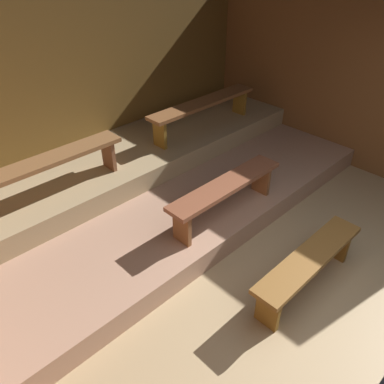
{
  "coord_description": "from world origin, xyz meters",
  "views": [
    {
      "loc": [
        -2.61,
        -0.55,
        3.05
      ],
      "look_at": [
        0.02,
        2.15,
        0.47
      ],
      "focal_mm": 35.83,
      "sensor_mm": 36.0,
      "label": 1
    }
  ],
  "objects_px": {
    "bench_lower_center": "(226,189)",
    "bench_middle_left": "(41,167)",
    "bench_floor_center": "(309,262)",
    "bench_middle_right": "(203,106)"
  },
  "relations": [
    {
      "from": "bench_floor_center",
      "to": "bench_lower_center",
      "type": "relative_size",
      "value": 0.95
    },
    {
      "from": "bench_floor_center",
      "to": "bench_middle_right",
      "type": "bearing_deg",
      "value": 65.93
    },
    {
      "from": "bench_lower_center",
      "to": "bench_middle_right",
      "type": "bearing_deg",
      "value": 52.64
    },
    {
      "from": "bench_floor_center",
      "to": "bench_middle_left",
      "type": "height_order",
      "value": "bench_middle_left"
    },
    {
      "from": "bench_lower_center",
      "to": "bench_middle_right",
      "type": "distance_m",
      "value": 1.83
    },
    {
      "from": "bench_middle_left",
      "to": "bench_floor_center",
      "type": "bearing_deg",
      "value": -62.08
    },
    {
      "from": "bench_middle_left",
      "to": "bench_middle_right",
      "type": "bearing_deg",
      "value": 0.0
    },
    {
      "from": "bench_lower_center",
      "to": "bench_middle_left",
      "type": "xyz_separation_m",
      "value": [
        -1.45,
        1.44,
        0.28
      ]
    },
    {
      "from": "bench_lower_center",
      "to": "bench_middle_left",
      "type": "bearing_deg",
      "value": 135.08
    },
    {
      "from": "bench_floor_center",
      "to": "bench_lower_center",
      "type": "xyz_separation_m",
      "value": [
        0.06,
        1.17,
        0.27
      ]
    }
  ]
}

